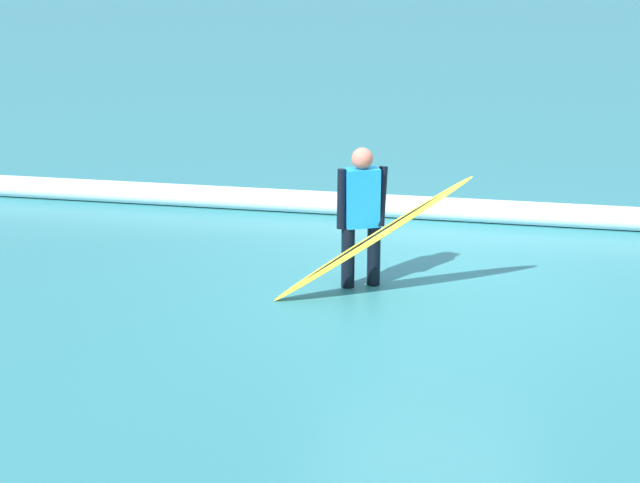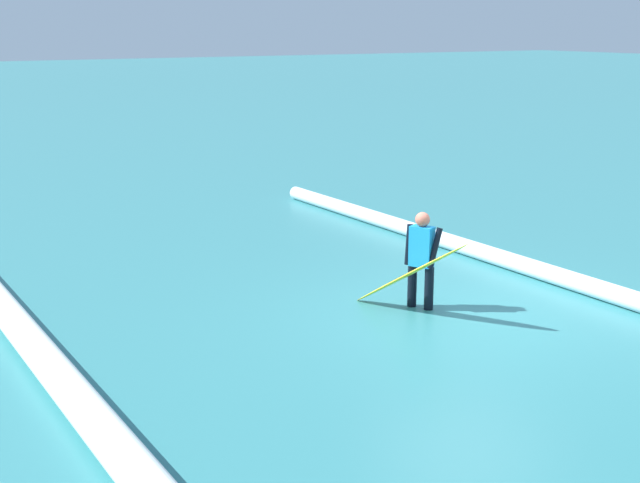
% 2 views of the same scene
% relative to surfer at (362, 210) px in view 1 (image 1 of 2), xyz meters
% --- Properties ---
extents(ground_plane, '(191.14, 191.14, 0.00)m').
position_rel_surfer_xyz_m(ground_plane, '(-0.70, -0.39, -0.82)').
color(ground_plane, teal).
extents(surfer, '(0.47, 0.39, 1.47)m').
position_rel_surfer_xyz_m(surfer, '(0.00, 0.00, 0.00)').
color(surfer, black).
rests_on(surfer, ground_plane).
extents(surfboard, '(1.98, 0.83, 1.29)m').
position_rel_surfer_xyz_m(surfboard, '(-0.17, 0.33, -0.20)').
color(surfboard, yellow).
rests_on(surfboard, ground_plane).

